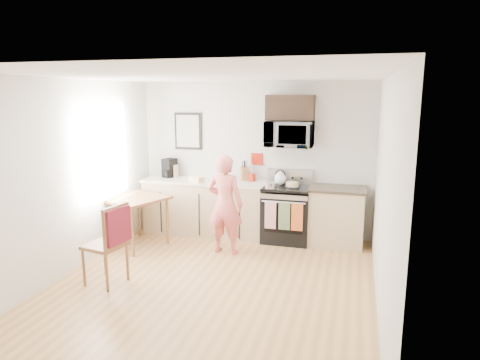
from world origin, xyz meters
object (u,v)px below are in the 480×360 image
(range, at_px, (287,215))
(person, at_px, (225,204))
(microwave, at_px, (289,134))
(cake, at_px, (292,185))
(dining_table, at_px, (135,203))
(chair, at_px, (113,234))

(range, height_order, person, person)
(person, bearing_deg, microwave, -127.52)
(person, bearing_deg, cake, -136.16)
(range, xyz_separation_m, dining_table, (-2.28, -0.87, 0.27))
(microwave, distance_m, dining_table, 2.70)
(range, relative_size, dining_table, 1.21)
(chair, height_order, cake, chair)
(person, relative_size, dining_table, 1.59)
(cake, bearing_deg, person, -140.51)
(range, relative_size, cake, 4.76)
(person, distance_m, chair, 1.78)
(person, bearing_deg, dining_table, 7.27)
(dining_table, bearing_deg, range, 20.98)
(person, xyz_separation_m, cake, (0.90, 0.74, 0.20))
(chair, bearing_deg, microwave, 62.82)
(range, xyz_separation_m, microwave, (-0.00, 0.10, 1.32))
(range, height_order, chair, range)
(dining_table, xyz_separation_m, chair, (0.47, -1.40, -0.03))
(chair, relative_size, cake, 4.33)
(cake, bearing_deg, chair, -130.68)
(range, height_order, cake, range)
(person, bearing_deg, range, -131.04)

